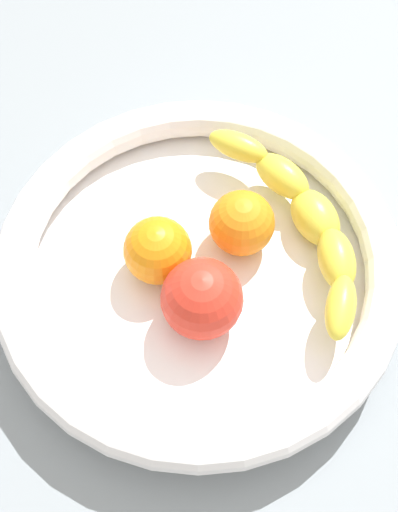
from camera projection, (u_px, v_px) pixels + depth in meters
kitchen_counter at (199, 292)px, 62.98cm from camera, size 120.00×120.00×3.00cm
fruit_bowl at (199, 269)px, 59.03cm from camera, size 35.01×35.01×5.82cm
banana_draped_left at (305, 218)px, 59.18cm from camera, size 10.82×22.98×4.59cm
orange_front at (158, 251)px, 57.26cm from camera, size 5.82×5.82×5.82cm
orange_mid_left at (242, 223)px, 58.61cm from camera, size 5.72×5.72×5.72cm
tomato_red at (202, 299)px, 54.63cm from camera, size 6.71×6.71×6.71cm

